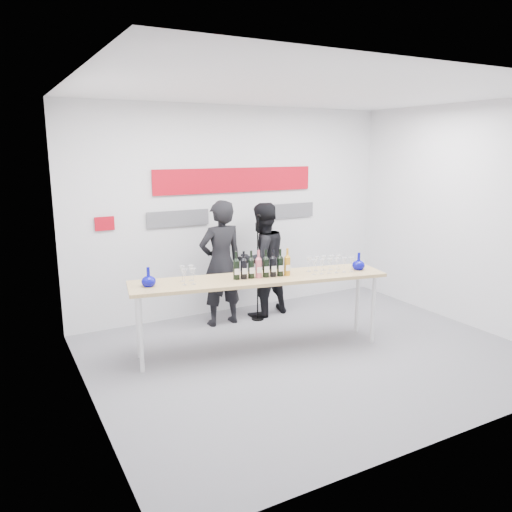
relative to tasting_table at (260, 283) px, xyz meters
The scene contains 12 objects.
ground 1.05m from the tasting_table, 42.87° to the right, with size 5.00×5.00×0.00m, color slate.
back_wall 1.77m from the tasting_table, 73.88° to the left, with size 5.00×0.04×3.00m, color silver.
signage 1.86m from the tasting_table, 75.50° to the left, with size 3.38×0.02×0.79m.
tasting_table is the anchor object (origin of this frame).
wine_bottles 0.24m from the tasting_table, 49.39° to the right, with size 0.71×0.21×0.33m.
decanter_left 1.31m from the tasting_table, 169.36° to the left, with size 0.16×0.16×0.21m, color #080896, non-canonical shape.
decanter_right 1.31m from the tasting_table, 11.47° to the right, with size 0.16×0.16×0.21m, color #080896, non-canonical shape.
glasses_left 0.87m from the tasting_table, 168.95° to the left, with size 0.19×0.24×0.18m.
glasses_right 0.90m from the tasting_table, 11.52° to the right, with size 0.55×0.32×0.18m.
presenter_left 1.05m from the tasting_table, 91.65° to the left, with size 0.63×0.41×1.73m, color black.
presenter_right 1.32m from the tasting_table, 59.94° to the left, with size 0.80×0.62×1.65m, color black.
mic_stand 1.15m from the tasting_table, 62.85° to the left, with size 0.18×0.18×1.52m.
Camera 1 is at (-3.21, -4.57, 2.42)m, focal length 35.00 mm.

